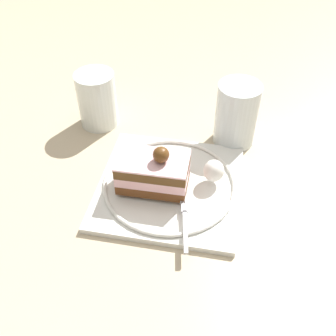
# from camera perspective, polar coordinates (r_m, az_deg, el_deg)

# --- Properties ---
(ground_plane) EXTENTS (2.40, 2.40, 0.00)m
(ground_plane) POSITION_cam_1_polar(r_m,az_deg,el_deg) (0.67, 0.15, -1.24)
(ground_plane) COLOR #BBAA8B
(dessert_plate) EXTENTS (0.27, 0.27, 0.02)m
(dessert_plate) POSITION_cam_1_polar(r_m,az_deg,el_deg) (0.64, 0.00, -2.49)
(dessert_plate) COLOR white
(dessert_plate) RESTS_ON ground_plane
(cake_slice) EXTENTS (0.08, 0.12, 0.08)m
(cake_slice) POSITION_cam_1_polar(r_m,az_deg,el_deg) (0.61, -2.10, -0.55)
(cake_slice) COLOR brown
(cake_slice) RESTS_ON dessert_plate
(whipped_cream_dollop) EXTENTS (0.03, 0.03, 0.04)m
(whipped_cream_dollop) POSITION_cam_1_polar(r_m,az_deg,el_deg) (0.63, 6.55, -0.41)
(whipped_cream_dollop) COLOR white
(whipped_cream_dollop) RESTS_ON dessert_plate
(fork) EXTENTS (0.11, 0.01, 0.00)m
(fork) POSITION_cam_1_polar(r_m,az_deg,el_deg) (0.58, 2.41, -7.20)
(fork) COLOR silver
(fork) RESTS_ON dessert_plate
(drink_glass_near) EXTENTS (0.07, 0.07, 0.11)m
(drink_glass_near) POSITION_cam_1_polar(r_m,az_deg,el_deg) (0.77, -10.01, 9.22)
(drink_glass_near) COLOR white
(drink_glass_near) RESTS_ON ground_plane
(drink_glass_far) EXTENTS (0.07, 0.07, 0.12)m
(drink_glass_far) POSITION_cam_1_polar(r_m,az_deg,el_deg) (0.72, 9.68, 7.08)
(drink_glass_far) COLOR silver
(drink_glass_far) RESTS_ON ground_plane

